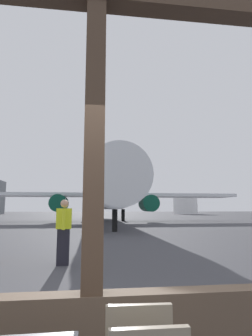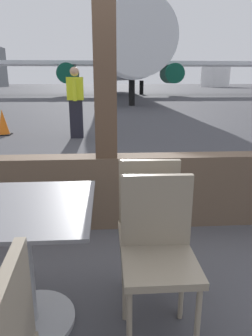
% 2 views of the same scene
% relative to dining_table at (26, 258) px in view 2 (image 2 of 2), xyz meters
% --- Properties ---
extents(ground_plane, '(220.00, 220.00, 0.00)m').
position_rel_dining_table_xyz_m(ground_plane, '(0.47, 41.29, -0.44)').
color(ground_plane, '#424247').
extents(window_frame, '(7.75, 0.24, 3.91)m').
position_rel_dining_table_xyz_m(window_frame, '(0.47, 1.29, 0.90)').
color(window_frame, brown).
rests_on(window_frame, ground).
extents(dining_table, '(0.78, 0.78, 0.77)m').
position_rel_dining_table_xyz_m(dining_table, '(0.00, 0.00, 0.00)').
color(dining_table, slate).
rests_on(dining_table, ground).
extents(cafe_chair_window_right, '(0.41, 0.41, 0.92)m').
position_rel_dining_table_xyz_m(cafe_chair_window_right, '(0.74, 0.24, 0.11)').
color(cafe_chair_window_right, gray).
rests_on(cafe_chair_window_right, ground).
extents(cafe_chair_aisle_left, '(0.40, 0.40, 0.91)m').
position_rel_dining_table_xyz_m(cafe_chair_aisle_left, '(0.74, -0.07, 0.11)').
color(cafe_chair_aisle_left, gray).
rests_on(cafe_chair_aisle_left, ground).
extents(airplane, '(31.78, 31.91, 10.40)m').
position_rel_dining_table_xyz_m(airplane, '(2.02, 29.10, 2.98)').
color(airplane, silver).
rests_on(airplane, ground).
extents(ground_crew_worker, '(0.40, 0.57, 1.74)m').
position_rel_dining_table_xyz_m(ground_crew_worker, '(-0.28, 6.26, 0.46)').
color(ground_crew_worker, black).
rests_on(ground_crew_worker, ground).
extents(traffic_cone, '(0.36, 0.36, 0.68)m').
position_rel_dining_table_xyz_m(traffic_cone, '(-2.29, 6.80, -0.12)').
color(traffic_cone, orange).
rests_on(traffic_cone, ground).
extents(fuel_storage_tank, '(7.09, 7.09, 5.25)m').
position_rel_dining_table_xyz_m(fuel_storage_tank, '(28.11, 76.30, 2.18)').
color(fuel_storage_tank, white).
rests_on(fuel_storage_tank, ground).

